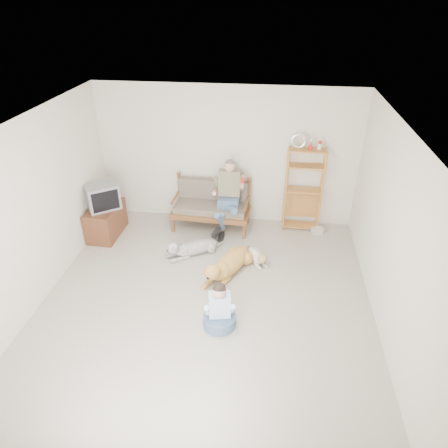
# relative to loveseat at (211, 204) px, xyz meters

# --- Properties ---
(floor) EXTENTS (5.50, 5.50, 0.00)m
(floor) POSITION_rel_loveseat_xyz_m (0.26, -2.38, -0.49)
(floor) COLOR #BBB4A4
(floor) RESTS_ON ground
(ceiling) EXTENTS (5.50, 5.50, 0.00)m
(ceiling) POSITION_rel_loveseat_xyz_m (0.26, -2.38, 2.21)
(ceiling) COLOR white
(ceiling) RESTS_ON ground
(wall_back) EXTENTS (5.00, 0.00, 5.00)m
(wall_back) POSITION_rel_loveseat_xyz_m (0.26, 0.37, 0.86)
(wall_back) COLOR beige
(wall_back) RESTS_ON ground
(wall_front) EXTENTS (5.00, 0.00, 5.00)m
(wall_front) POSITION_rel_loveseat_xyz_m (0.26, -5.13, 0.86)
(wall_front) COLOR beige
(wall_front) RESTS_ON ground
(wall_left) EXTENTS (0.00, 5.50, 5.50)m
(wall_left) POSITION_rel_loveseat_xyz_m (-2.24, -2.38, 0.86)
(wall_left) COLOR beige
(wall_left) RESTS_ON ground
(wall_right) EXTENTS (0.00, 5.50, 5.50)m
(wall_right) POSITION_rel_loveseat_xyz_m (2.76, -2.38, 0.86)
(wall_right) COLOR beige
(wall_right) RESTS_ON ground
(loveseat) EXTENTS (1.53, 0.77, 0.95)m
(loveseat) POSITION_rel_loveseat_xyz_m (0.00, 0.00, 0.00)
(loveseat) COLOR brown
(loveseat) RESTS_ON ground
(man) EXTENTS (0.54, 0.78, 1.26)m
(man) POSITION_rel_loveseat_xyz_m (0.33, -0.21, 0.17)
(man) COLOR slate
(man) RESTS_ON loveseat
(etagere) EXTENTS (0.73, 0.32, 1.93)m
(etagere) POSITION_rel_loveseat_xyz_m (1.76, 0.17, 0.36)
(etagere) COLOR #BD7E3B
(etagere) RESTS_ON ground
(book_stack) EXTENTS (0.24, 0.21, 0.12)m
(book_stack) POSITION_rel_loveseat_xyz_m (2.10, -0.04, -0.42)
(book_stack) COLOR white
(book_stack) RESTS_ON ground
(tv_stand) EXTENTS (0.53, 0.91, 0.60)m
(tv_stand) POSITION_rel_loveseat_xyz_m (-1.97, -0.58, -0.19)
(tv_stand) COLOR brown
(tv_stand) RESTS_ON ground
(crt_tv) EXTENTS (0.72, 0.70, 0.47)m
(crt_tv) POSITION_rel_loveseat_xyz_m (-1.94, -0.60, 0.35)
(crt_tv) COLOR slate
(crt_tv) RESTS_ON tv_stand
(wall_outlet) EXTENTS (0.12, 0.02, 0.08)m
(wall_outlet) POSITION_rel_loveseat_xyz_m (-0.99, 0.35, -0.19)
(wall_outlet) COLOR silver
(wall_outlet) RESTS_ON ground
(golden_retriever) EXTENTS (0.76, 1.37, 0.44)m
(golden_retriever) POSITION_rel_loveseat_xyz_m (0.50, -1.54, -0.31)
(golden_retriever) COLOR #BF8E42
(golden_retriever) RESTS_ON ground
(shaggy_dog) EXTENTS (0.99, 0.74, 0.35)m
(shaggy_dog) POSITION_rel_loveseat_xyz_m (-0.21, -1.06, -0.35)
(shaggy_dog) COLOR white
(shaggy_dog) RESTS_ON ground
(terrier) EXTENTS (0.45, 0.63, 0.27)m
(terrier) POSITION_rel_loveseat_xyz_m (0.98, -1.15, -0.37)
(terrier) COLOR silver
(terrier) RESTS_ON ground
(child) EXTENTS (0.47, 0.47, 0.74)m
(child) POSITION_rel_loveseat_xyz_m (0.53, -2.72, -0.22)
(child) COLOR slate
(child) RESTS_ON ground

